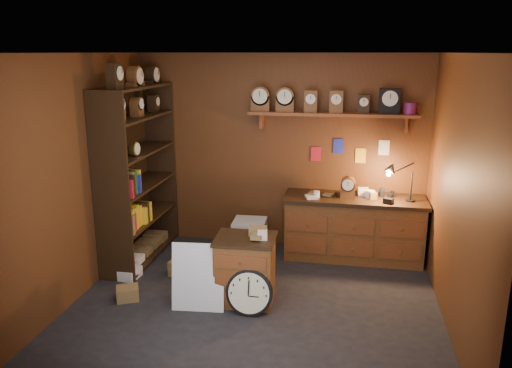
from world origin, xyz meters
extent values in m
plane|color=black|center=(0.00, 0.00, 0.00)|extent=(4.00, 4.00, 0.00)
cube|color=#593015|center=(0.00, 1.80, 1.35)|extent=(4.00, 0.02, 2.70)
cube|color=#593015|center=(0.00, -1.80, 1.35)|extent=(4.00, 0.02, 2.70)
cube|color=#593015|center=(-2.00, 0.00, 1.35)|extent=(0.02, 3.60, 2.70)
cube|color=#593015|center=(2.00, 0.00, 1.35)|extent=(0.02, 3.60, 2.70)
cube|color=beige|center=(0.00, 0.00, 2.70)|extent=(4.00, 3.60, 0.02)
cube|color=brown|center=(0.70, 1.65, 1.92)|extent=(2.20, 0.30, 0.04)
cube|color=brown|center=(-0.25, 1.72, 1.80)|extent=(0.04, 0.16, 0.20)
cube|color=brown|center=(1.65, 1.72, 1.80)|extent=(0.04, 0.16, 0.20)
cylinder|color=#B21419|center=(1.68, 1.65, 2.02)|extent=(0.16, 0.16, 0.15)
cube|color=red|center=(0.15, 1.79, 1.35)|extent=(0.14, 0.01, 0.20)
cube|color=#1B2199|center=(0.45, 1.79, 1.47)|extent=(0.14, 0.01, 0.20)
cube|color=gold|center=(0.75, 1.79, 1.35)|extent=(0.14, 0.01, 0.20)
cube|color=silver|center=(1.05, 1.79, 1.47)|extent=(0.14, 0.01, 0.20)
cube|color=black|center=(-1.98, 0.98, 1.15)|extent=(0.03, 1.60, 2.30)
cube|color=black|center=(-1.75, 0.20, 1.15)|extent=(0.45, 0.03, 2.30)
cube|color=black|center=(-1.75, 1.76, 1.15)|extent=(0.45, 0.03, 2.30)
cube|color=black|center=(-1.75, 0.98, 0.05)|extent=(0.43, 1.54, 0.03)
cube|color=black|center=(-1.75, 0.98, 0.55)|extent=(0.43, 1.54, 0.03)
cube|color=black|center=(-1.75, 0.98, 1.00)|extent=(0.43, 1.54, 0.03)
cube|color=black|center=(-1.75, 0.98, 1.45)|extent=(0.43, 1.54, 0.03)
cube|color=black|center=(-1.75, 0.98, 1.90)|extent=(0.43, 1.54, 0.03)
cube|color=black|center=(-1.75, 0.98, 2.28)|extent=(0.43, 1.54, 0.03)
cube|color=brown|center=(1.05, 1.48, 0.40)|extent=(1.79, 0.60, 0.80)
cube|color=black|center=(1.05, 1.48, 0.82)|extent=(1.85, 0.66, 0.05)
cube|color=brown|center=(1.05, 1.18, 0.40)|extent=(1.71, 0.02, 0.52)
cylinder|color=black|center=(1.75, 1.43, 0.86)|extent=(0.12, 0.12, 0.02)
cylinder|color=black|center=(1.75, 1.43, 1.05)|extent=(0.02, 0.02, 0.38)
cylinder|color=black|center=(1.63, 1.40, 1.29)|extent=(0.27, 0.09, 0.14)
cone|color=black|center=(1.49, 1.37, 1.25)|extent=(0.18, 0.14, 0.18)
cube|color=brown|center=(-0.13, 0.02, 0.36)|extent=(0.64, 0.54, 0.72)
cube|color=black|center=(-0.13, 0.02, 0.73)|extent=(0.68, 0.58, 0.03)
cube|color=brown|center=(-0.13, -0.24, 0.36)|extent=(0.56, 0.04, 0.61)
cylinder|color=black|center=(-0.02, -0.27, 0.24)|extent=(0.50, 0.16, 0.50)
cylinder|color=beige|center=(-0.02, -0.30, 0.25)|extent=(0.44, 0.10, 0.43)
cube|color=black|center=(-0.02, -0.31, 0.32)|extent=(0.01, 0.04, 0.16)
cube|color=black|center=(0.03, -0.31, 0.22)|extent=(0.11, 0.01, 0.01)
cube|color=silver|center=(-0.59, -0.26, 0.00)|extent=(0.58, 0.21, 0.75)
cube|color=silver|center=(-0.36, 1.40, 0.23)|extent=(0.46, 0.46, 0.46)
cube|color=black|center=(-0.36, 1.17, 0.23)|extent=(0.38, 0.04, 0.37)
cube|color=olive|center=(-1.44, -0.21, 0.07)|extent=(0.31, 0.29, 0.15)
cube|color=white|center=(-1.65, 0.30, 0.07)|extent=(0.25, 0.28, 0.13)
cube|color=olive|center=(-1.07, 0.52, 0.09)|extent=(0.26, 0.23, 0.19)
camera|label=1|loc=(0.94, -4.97, 2.71)|focal=35.00mm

